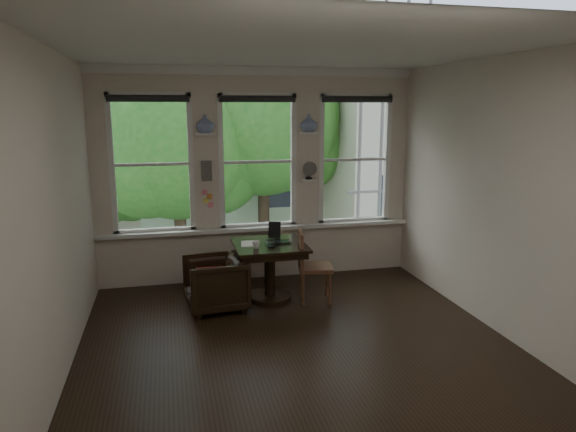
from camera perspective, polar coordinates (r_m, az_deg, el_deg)
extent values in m
plane|color=black|center=(5.65, 0.88, -13.78)|extent=(4.50, 4.50, 0.00)
plane|color=silver|center=(5.12, 0.99, 18.10)|extent=(4.50, 4.50, 0.00)
plane|color=beige|center=(7.35, -3.39, 4.49)|extent=(4.50, 0.00, 4.50)
plane|color=beige|center=(3.11, 11.23, -6.08)|extent=(4.50, 0.00, 4.50)
plane|color=beige|center=(5.12, -24.28, 0.18)|extent=(0.00, 4.50, 4.50)
plane|color=beige|center=(6.12, 21.81, 2.15)|extent=(0.00, 4.50, 4.50)
cube|color=white|center=(7.11, -9.15, 8.96)|extent=(0.26, 0.16, 0.03)
cube|color=white|center=(7.36, 2.32, 9.20)|extent=(0.26, 0.16, 0.03)
cube|color=#59544F|center=(7.18, -9.03, 4.99)|extent=(0.14, 0.06, 0.28)
imported|color=white|center=(7.11, -9.18, 10.08)|extent=(0.24, 0.24, 0.25)
imported|color=white|center=(7.36, 2.33, 10.28)|extent=(0.24, 0.24, 0.25)
imported|color=black|center=(6.43, -8.08, -7.41)|extent=(0.80, 0.78, 0.66)
cube|color=maroon|center=(6.40, -8.12, -6.41)|extent=(0.45, 0.45, 0.06)
imported|color=black|center=(6.53, -0.98, -3.04)|extent=(0.35, 0.24, 0.03)
imported|color=white|center=(6.35, -3.56, -3.21)|extent=(0.09, 0.09, 0.09)
imported|color=white|center=(6.36, -1.92, -3.09)|extent=(0.15, 0.15, 0.10)
cube|color=black|center=(6.82, -1.51, -1.56)|extent=(0.18, 0.12, 0.22)
cube|color=silver|center=(6.57, -4.27, -3.07)|extent=(0.26, 0.33, 0.00)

